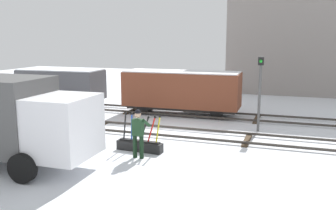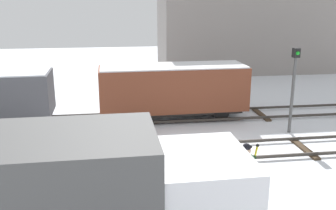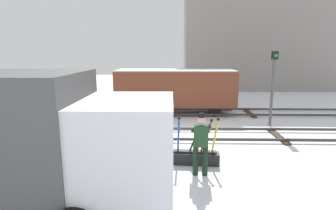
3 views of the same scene
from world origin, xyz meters
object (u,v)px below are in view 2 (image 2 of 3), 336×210
delivery_truck (86,202)px  freight_car_far_end (173,89)px  rail_worker (245,172)px  switch_lever_frame (225,185)px  signal_post (294,81)px

delivery_truck → freight_car_far_end: bearing=71.6°
rail_worker → freight_car_far_end: (-0.67, 7.52, 0.39)m
switch_lever_frame → delivery_truck: delivery_truck is taller
rail_worker → delivery_truck: bearing=-147.0°
switch_lever_frame → delivery_truck: 4.69m
rail_worker → signal_post: size_ratio=0.52×
delivery_truck → signal_post: (7.40, 7.28, 0.44)m
signal_post → freight_car_far_end: signal_post is taller
signal_post → switch_lever_frame: bearing=-131.4°
delivery_truck → signal_post: 10.39m
rail_worker → signal_post: signal_post is taller
signal_post → freight_car_far_end: size_ratio=0.53×
freight_car_far_end → signal_post: bearing=-29.4°
delivery_truck → freight_car_far_end: delivery_truck is taller
delivery_truck → rail_worker: bearing=28.7°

